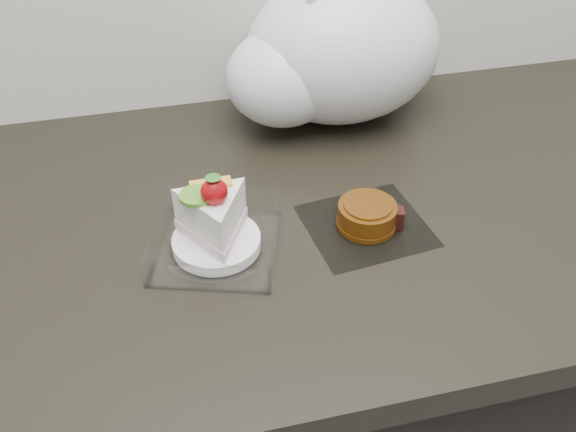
{
  "coord_description": "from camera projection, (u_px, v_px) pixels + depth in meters",
  "views": [
    {
      "loc": [
        -0.16,
        1.04,
        1.43
      ],
      "look_at": [
        -0.02,
        1.62,
        0.94
      ],
      "focal_mm": 40.0,
      "sensor_mm": 36.0,
      "label": 1
    }
  ],
  "objects": [
    {
      "name": "counter",
      "position": [
        292.0,
        404.0,
        1.14
      ],
      "size": [
        2.04,
        0.64,
        0.9
      ],
      "color": "black",
      "rests_on": "ground"
    },
    {
      "name": "mooncake_wrap",
      "position": [
        368.0,
        217.0,
        0.82
      ],
      "size": [
        0.16,
        0.16,
        0.04
      ],
      "rotation": [
        0.0,
        0.0,
        0.29
      ],
      "color": "white",
      "rests_on": "counter"
    },
    {
      "name": "cake_tray",
      "position": [
        215.0,
        230.0,
        0.77
      ],
      "size": [
        0.18,
        0.18,
        0.12
      ],
      "rotation": [
        0.0,
        0.0,
        -0.31
      ],
      "color": "white",
      "rests_on": "counter"
    },
    {
      "name": "plastic_bag",
      "position": [
        332.0,
        53.0,
        0.97
      ],
      "size": [
        0.39,
        0.33,
        0.28
      ],
      "rotation": [
        0.0,
        0.0,
        0.42
      ],
      "color": "white",
      "rests_on": "counter"
    }
  ]
}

